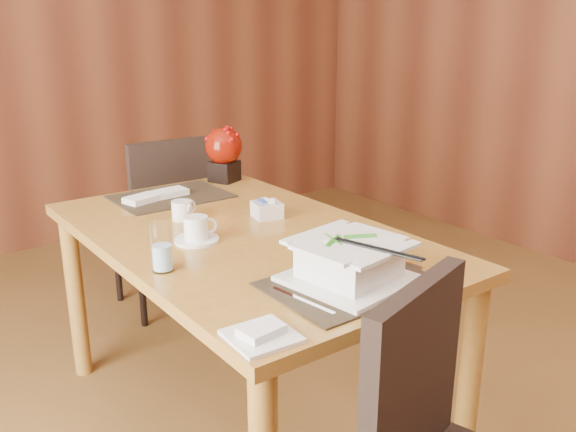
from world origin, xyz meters
TOP-DOWN VIEW (x-y plane):
  - back_wall at (0.00, 3.00)m, footprint 5.00×0.02m
  - dining_table at (0.00, 0.60)m, footprint 0.90×1.50m
  - placemat_near at (0.00, 0.05)m, footprint 0.45×0.33m
  - placemat_far at (0.00, 1.15)m, footprint 0.45×0.33m
  - soup_setting at (0.00, 0.06)m, footprint 0.35×0.35m
  - coffee_cup at (-0.17, 0.61)m, footprint 0.15×0.15m
  - water_glass at (-0.37, 0.45)m, footprint 0.07×0.07m
  - creamer_jug at (-0.10, 0.85)m, footprint 0.12×0.12m
  - sugar_caddy at (0.16, 0.69)m, footprint 0.12×0.12m
  - berry_decor at (0.32, 1.25)m, footprint 0.17×0.17m
  - napkins_far at (-0.06, 1.15)m, footprint 0.28×0.14m
  - bread_plate at (-0.37, -0.05)m, footprint 0.16×0.16m
  - far_chair at (0.18, 1.62)m, footprint 0.44×0.45m

SIDE VIEW (x-z plane):
  - far_chair at x=0.18m, z-range 0.06..0.97m
  - dining_table at x=0.00m, z-range 0.28..1.03m
  - placemat_near at x=0.00m, z-range 0.75..0.76m
  - placemat_far at x=0.00m, z-range 0.75..0.76m
  - bread_plate at x=-0.37m, z-range 0.75..0.76m
  - napkins_far at x=-0.06m, z-range 0.76..0.78m
  - sugar_caddy at x=0.16m, z-range 0.75..0.81m
  - creamer_jug at x=-0.10m, z-range 0.75..0.82m
  - coffee_cup at x=-0.17m, z-range 0.74..0.83m
  - soup_setting at x=0.00m, z-range 0.75..0.87m
  - water_glass at x=-0.37m, z-range 0.75..0.90m
  - berry_decor at x=0.32m, z-range 0.77..1.01m
  - back_wall at x=0.00m, z-range 0.00..2.80m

